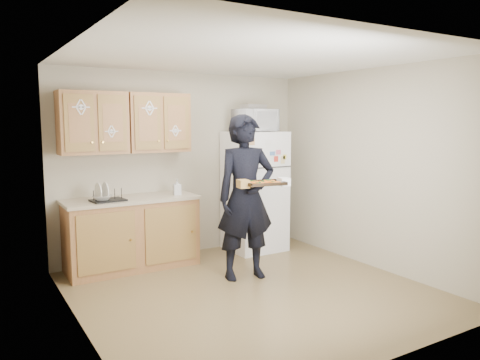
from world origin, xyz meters
The scene contains 24 objects.
floor centered at (0.00, 0.00, 0.00)m, with size 3.60×3.60×0.00m, color brown.
ceiling centered at (0.00, 0.00, 2.50)m, with size 3.60×3.60×0.00m, color white.
wall_back centered at (0.00, 1.80, 1.25)m, with size 3.60×0.04×2.50m, color #B2A991.
wall_front centered at (0.00, -1.80, 1.25)m, with size 3.60×0.04×2.50m, color #B2A991.
wall_left centered at (-1.80, 0.00, 1.25)m, with size 0.04×3.60×2.50m, color #B2A991.
wall_right centered at (1.80, 0.00, 1.25)m, with size 0.04×3.60×2.50m, color #B2A991.
refrigerator centered at (0.95, 1.43, 0.85)m, with size 0.75×0.70×1.70m, color white.
base_cabinet centered at (-0.85, 1.48, 0.43)m, with size 1.60×0.60×0.86m, color brown.
countertop centered at (-0.85, 1.48, 0.88)m, with size 1.64×0.64×0.04m, color #B9AC8E.
upper_cab_left centered at (-1.25, 1.61, 1.83)m, with size 0.80×0.33×0.75m, color brown.
upper_cab_right centered at (-0.43, 1.61, 1.83)m, with size 0.80×0.33×0.75m, color brown.
cereal_box centered at (1.47, 1.67, 0.16)m, with size 0.20×0.07×0.32m, color gold.
person centered at (0.19, 0.44, 0.96)m, with size 0.70×0.46×1.92m, color black.
baking_tray centered at (0.24, 0.14, 1.15)m, with size 0.44×0.32×0.04m, color black.
pizza_front_left centered at (0.13, 0.09, 1.17)m, with size 0.15×0.15×0.02m, color orange.
pizza_front_right centered at (0.33, 0.06, 1.17)m, with size 0.15×0.15×0.02m, color orange.
pizza_back_left centered at (0.15, 0.23, 1.17)m, with size 0.15×0.15×0.02m, color orange.
pizza_back_right centered at (0.35, 0.20, 1.17)m, with size 0.15×0.15×0.02m, color orange.
pizza_center centered at (0.24, 0.14, 1.17)m, with size 0.15×0.15×0.02m, color orange.
microwave centered at (0.92, 1.38, 1.86)m, with size 0.57×0.38×0.31m, color white.
foil_pan centered at (0.91, 1.41, 2.05)m, with size 0.31×0.22×0.07m, color silver.
dish_rack centered at (-1.16, 1.38, 0.98)m, with size 0.38×0.29×0.15m, color black.
bowl centered at (-1.23, 1.38, 0.95)m, with size 0.23×0.23×0.06m, color silver.
soap_bottle centered at (-0.27, 1.39, 1.00)m, with size 0.09×0.10×0.21m, color white.
Camera 1 is at (-2.66, -4.13, 1.84)m, focal length 35.00 mm.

